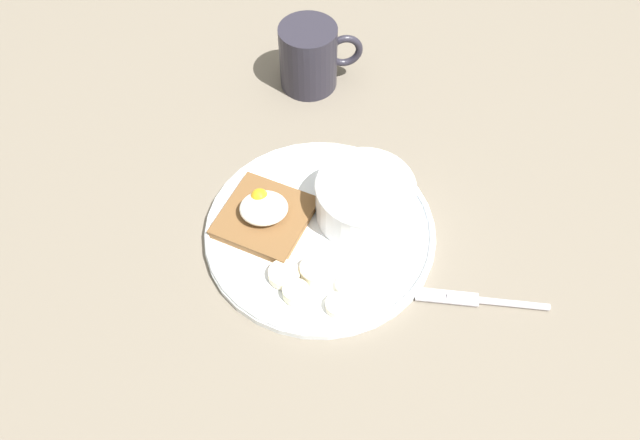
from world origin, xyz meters
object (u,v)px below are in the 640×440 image
(banana_slice_front, at_px, (315,271))
(banana_slice_inner, at_px, (338,305))
(oatmeal_bowl, at_px, (364,199))
(coffee_mug, at_px, (310,56))
(toast_slice, at_px, (265,217))
(poached_egg, at_px, (263,207))
(banana_slice_left, at_px, (296,292))
(knife, at_px, (482,300))
(banana_slice_right, at_px, (284,274))
(banana_slice_back, at_px, (348,285))

(banana_slice_front, bearing_deg, banana_slice_inner, 117.10)
(oatmeal_bowl, relative_size, coffee_mug, 1.01)
(banana_slice_inner, distance_m, coffee_mug, 0.37)
(toast_slice, distance_m, coffee_mug, 0.26)
(banana_slice_inner, height_order, coffee_mug, coffee_mug)
(poached_egg, xyz_separation_m, banana_slice_left, (-0.03, 0.10, -0.02))
(knife, bearing_deg, banana_slice_left, -4.45)
(coffee_mug, bearing_deg, knife, 114.90)
(coffee_mug, bearing_deg, banana_slice_left, 84.39)
(banana_slice_right, height_order, coffee_mug, coffee_mug)
(toast_slice, distance_m, knife, 0.27)
(toast_slice, xyz_separation_m, poached_egg, (0.00, -0.00, 0.02))
(banana_slice_left, bearing_deg, toast_slice, -72.38)
(toast_slice, xyz_separation_m, banana_slice_right, (-0.02, 0.08, -0.00))
(banana_slice_left, height_order, knife, banana_slice_left)
(oatmeal_bowl, distance_m, poached_egg, 0.12)
(coffee_mug, bearing_deg, poached_egg, 74.69)
(poached_egg, distance_m, knife, 0.27)
(oatmeal_bowl, distance_m, banana_slice_left, 0.14)
(knife, bearing_deg, banana_slice_right, -10.40)
(coffee_mug, bearing_deg, oatmeal_bowl, 101.80)
(coffee_mug, bearing_deg, banana_slice_right, 81.87)
(banana_slice_back, bearing_deg, toast_slice, -46.99)
(banana_slice_inner, bearing_deg, knife, -179.13)
(poached_egg, xyz_separation_m, banana_slice_back, (-0.09, 0.10, -0.02))
(oatmeal_bowl, distance_m, banana_slice_inner, 0.13)
(banana_slice_back, xyz_separation_m, coffee_mug, (0.02, -0.35, 0.03))
(banana_slice_left, distance_m, banana_slice_back, 0.06)
(oatmeal_bowl, height_order, banana_slice_front, oatmeal_bowl)
(banana_slice_front, distance_m, banana_slice_left, 0.03)
(toast_slice, bearing_deg, banana_slice_back, 133.01)
(toast_slice, relative_size, knife, 0.92)
(banana_slice_front, relative_size, banana_slice_inner, 1.30)
(banana_slice_right, relative_size, knife, 0.33)
(banana_slice_right, xyz_separation_m, banana_slice_inner, (-0.06, 0.04, -0.00))
(banana_slice_front, height_order, banana_slice_inner, banana_slice_front)
(poached_egg, bearing_deg, toast_slice, 110.71)
(banana_slice_right, bearing_deg, poached_egg, -75.43)
(banana_slice_front, relative_size, banana_slice_right, 1.02)
(poached_egg, bearing_deg, knife, 153.23)
(oatmeal_bowl, xyz_separation_m, coffee_mug, (0.05, -0.25, 0.01))
(poached_egg, distance_m, banana_slice_front, 0.10)
(banana_slice_front, distance_m, knife, 0.19)
(toast_slice, bearing_deg, banana_slice_right, 104.47)
(banana_slice_inner, height_order, knife, banana_slice_inner)
(banana_slice_left, xyz_separation_m, banana_slice_right, (0.01, -0.02, -0.00))
(toast_slice, height_order, poached_egg, poached_egg)
(toast_slice, bearing_deg, poached_egg, -69.29)
(knife, bearing_deg, banana_slice_front, -12.84)
(banana_slice_back, bearing_deg, oatmeal_bowl, -104.92)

